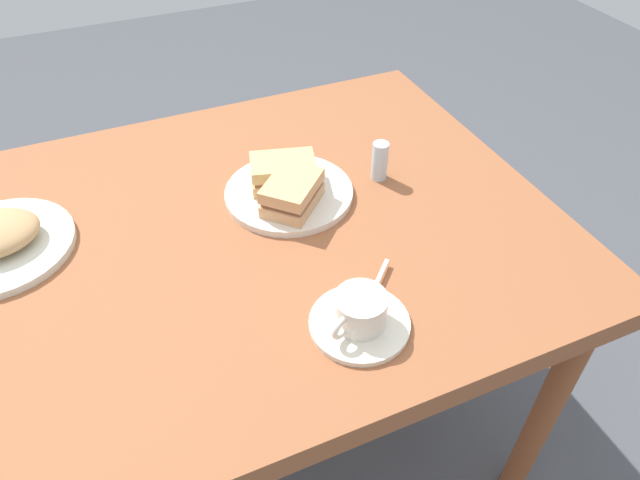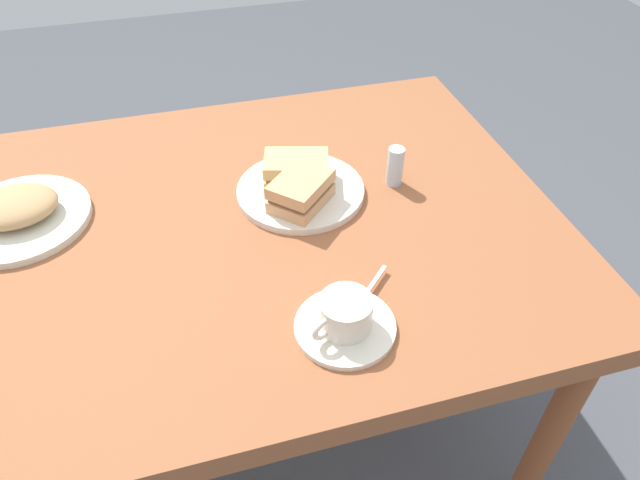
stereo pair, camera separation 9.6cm
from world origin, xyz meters
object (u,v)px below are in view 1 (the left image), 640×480
at_px(dining_table, 224,260).
at_px(sandwich_back, 292,193).
at_px(coffee_cup, 360,309).
at_px(spoon, 375,286).
at_px(salt_shaker, 380,161).
at_px(sandwich_plate, 289,193).
at_px(sandwich_front, 283,172).
at_px(coffee_saucer, 359,323).

xyz_separation_m(dining_table, sandwich_back, (0.14, 0.01, 0.11)).
bearing_deg(dining_table, coffee_cup, -64.99).
height_order(spoon, salt_shaker, salt_shaker).
height_order(sandwich_plate, coffee_cup, coffee_cup).
xyz_separation_m(sandwich_plate, sandwich_front, (-0.00, 0.02, 0.03)).
relative_size(dining_table, coffee_cup, 12.22).
relative_size(coffee_cup, spoon, 1.27).
xyz_separation_m(coffee_cup, salt_shaker, (0.20, 0.33, 0.00)).
bearing_deg(spoon, dining_table, 128.82).
height_order(dining_table, sandwich_front, sandwich_front).
bearing_deg(coffee_cup, dining_table, 115.01).
bearing_deg(salt_shaker, sandwich_back, -171.17).
bearing_deg(sandwich_back, sandwich_front, 83.36).
xyz_separation_m(coffee_saucer, spoon, (0.05, 0.05, 0.01)).
relative_size(sandwich_plate, spoon, 3.14).
height_order(sandwich_plate, spoon, spoon).
relative_size(sandwich_front, spoon, 1.76).
bearing_deg(coffee_saucer, coffee_cup, -153.77).
relative_size(sandwich_plate, sandwich_front, 1.78).
bearing_deg(coffee_cup, salt_shaker, 57.97).
xyz_separation_m(dining_table, salt_shaker, (0.34, 0.04, 0.11)).
height_order(sandwich_front, sandwich_back, sandwich_back).
distance_m(sandwich_plate, salt_shaker, 0.19).
distance_m(sandwich_front, coffee_saucer, 0.37).
xyz_separation_m(coffee_cup, spoon, (0.05, 0.05, -0.03)).
xyz_separation_m(sandwich_front, spoon, (0.04, -0.31, -0.03)).
bearing_deg(sandwich_front, coffee_cup, -92.52).
distance_m(spoon, salt_shaker, 0.31).
distance_m(sandwich_back, coffee_cup, 0.30).
distance_m(sandwich_front, coffee_cup, 0.36).
height_order(coffee_cup, spoon, coffee_cup).
height_order(sandwich_plate, sandwich_back, sandwich_back).
bearing_deg(spoon, sandwich_plate, 97.24).
xyz_separation_m(coffee_saucer, salt_shaker, (0.20, 0.33, 0.03)).
bearing_deg(dining_table, spoon, -51.18).
xyz_separation_m(spoon, salt_shaker, (0.15, 0.27, 0.03)).
bearing_deg(salt_shaker, dining_table, -173.65).
relative_size(dining_table, sandwich_front, 8.79).
xyz_separation_m(dining_table, coffee_cup, (0.13, -0.29, 0.11)).
bearing_deg(dining_table, sandwich_plate, 19.13).
bearing_deg(coffee_cup, sandwich_back, 88.42).
distance_m(dining_table, salt_shaker, 0.36).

